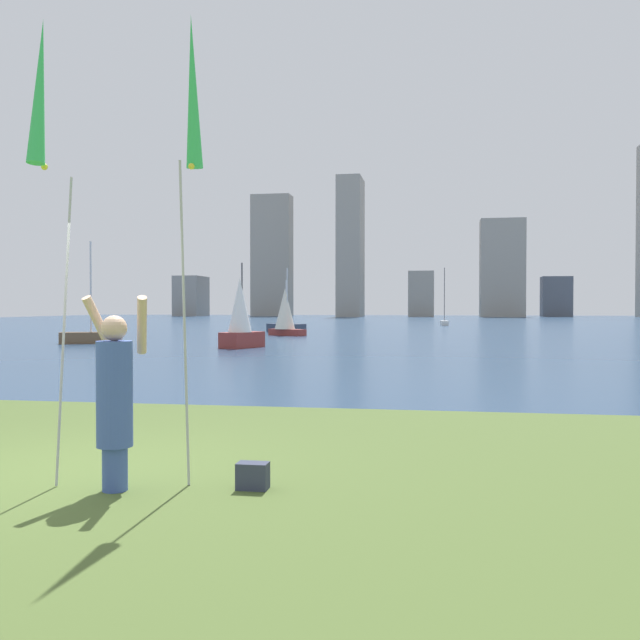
# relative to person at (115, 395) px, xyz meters

# --- Properties ---
(ground) EXTENTS (120.00, 138.00, 0.12)m
(ground) POSITION_rel_person_xyz_m (-0.90, 51.60, -0.94)
(ground) COLOR #475B28
(person) EXTENTS (0.66, 0.49, 1.79)m
(person) POSITION_rel_person_xyz_m (0.00, 0.00, 0.00)
(person) COLOR #3F59A5
(person) RESTS_ON ground
(kite_flag_left) EXTENTS (0.16, 0.71, 4.29)m
(kite_flag_left) POSITION_rel_person_xyz_m (-0.60, -0.19, 2.64)
(kite_flag_left) COLOR #B2B2B7
(kite_flag_left) RESTS_ON ground
(kite_flag_right) EXTENTS (0.16, 0.49, 4.46)m
(kite_flag_right) POSITION_rel_person_xyz_m (0.60, 0.42, 2.75)
(kite_flag_right) COLOR #B2B2B7
(kite_flag_right) RESTS_ON ground
(bag) EXTENTS (0.29, 0.18, 0.25)m
(bag) POSITION_rel_person_xyz_m (1.23, 0.25, -0.76)
(bag) COLOR #33384C
(bag) RESTS_ON ground
(sailboat_0) EXTENTS (1.56, 2.12, 3.44)m
(sailboat_0) POSITION_rel_person_xyz_m (-4.91, 21.24, 0.34)
(sailboat_0) COLOR maroon
(sailboat_0) RESTS_ON ground
(sailboat_2) EXTENTS (0.74, 1.85, 5.00)m
(sailboat_2) POSITION_rel_person_xyz_m (3.52, 55.32, -0.59)
(sailboat_2) COLOR silver
(sailboat_2) RESTS_ON ground
(sailboat_3) EXTENTS (2.73, 1.57, 4.60)m
(sailboat_3) POSITION_rel_person_xyz_m (-12.43, 23.18, -0.56)
(sailboat_3) COLOR brown
(sailboat_3) RESTS_ON ground
(sailboat_6) EXTENTS (2.71, 2.04, 3.36)m
(sailboat_6) POSITION_rel_person_xyz_m (-6.66, 37.83, -0.59)
(sailboat_6) COLOR #333D51
(sailboat_6) RESTS_ON ground
(sailboat_8) EXTENTS (2.36, 1.80, 3.86)m
(sailboat_8) POSITION_rel_person_xyz_m (-5.64, 32.95, 0.44)
(sailboat_8) COLOR maroon
(sailboat_8) RESTS_ON ground
(skyline_tower_0) EXTENTS (4.21, 6.62, 6.62)m
(skyline_tower_0) POSITION_rel_person_xyz_m (-37.61, 105.23, 2.43)
(skyline_tower_0) COLOR gray
(skyline_tower_0) RESTS_ON ground
(skyline_tower_1) EXTENTS (6.45, 3.80, 20.00)m
(skyline_tower_1) POSITION_rel_person_xyz_m (-24.16, 106.96, 9.12)
(skyline_tower_1) COLOR gray
(skyline_tower_1) RESTS_ON ground
(skyline_tower_2) EXTENTS (3.72, 7.21, 21.69)m
(skyline_tower_2) POSITION_rel_person_xyz_m (-10.52, 102.79, 9.96)
(skyline_tower_2) COLOR gray
(skyline_tower_2) RESTS_ON ground
(skyline_tower_3) EXTENTS (3.99, 6.87, 7.18)m
(skyline_tower_3) POSITION_rel_person_xyz_m (0.41, 107.12, 2.71)
(skyline_tower_3) COLOR gray
(skyline_tower_3) RESTS_ON ground
(skyline_tower_4) EXTENTS (6.67, 4.07, 14.98)m
(skyline_tower_4) POSITION_rel_person_xyz_m (12.76, 104.43, 6.61)
(skyline_tower_4) COLOR gray
(skyline_tower_4) RESTS_ON ground
(skyline_tower_5) EXTENTS (4.52, 3.44, 6.29)m
(skyline_tower_5) POSITION_rel_person_xyz_m (21.36, 108.21, 2.27)
(skyline_tower_5) COLOR #565B66
(skyline_tower_5) RESTS_ON ground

